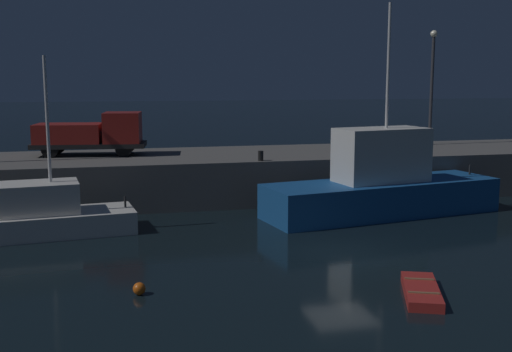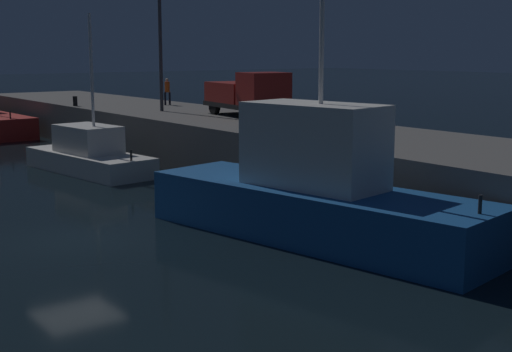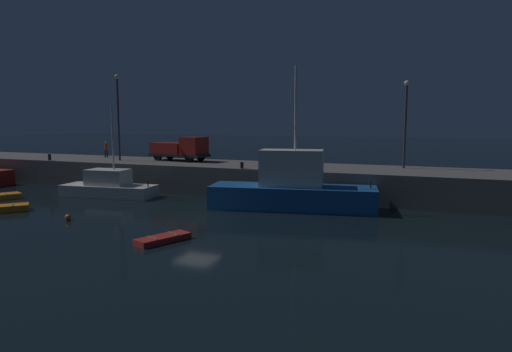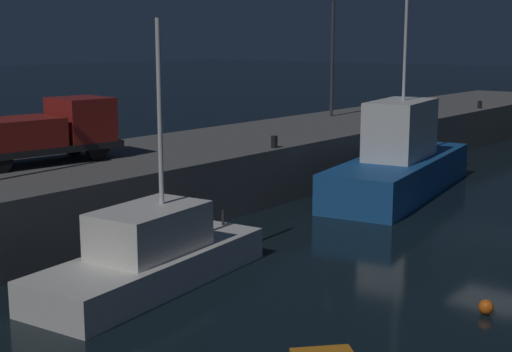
{
  "view_description": "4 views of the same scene",
  "coord_description": "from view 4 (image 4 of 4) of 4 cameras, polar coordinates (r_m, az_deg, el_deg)",
  "views": [
    {
      "loc": [
        -8.45,
        -21.79,
        6.68
      ],
      "look_at": [
        -1.23,
        9.05,
        1.68
      ],
      "focal_mm": 43.94,
      "sensor_mm": 36.0,
      "label": 1
    },
    {
      "loc": [
        20.67,
        -8.4,
        5.86
      ],
      "look_at": [
        0.86,
        6.51,
        1.47
      ],
      "focal_mm": 49.78,
      "sensor_mm": 36.0,
      "label": 2
    },
    {
      "loc": [
        13.83,
        -24.51,
        6.28
      ],
      "look_at": [
        0.39,
        9.18,
        1.87
      ],
      "focal_mm": 31.59,
      "sensor_mm": 36.0,
      "label": 3
    },
    {
      "loc": [
        -25.48,
        -9.51,
        7.03
      ],
      "look_at": [
        -2.25,
        9.24,
        1.41
      ],
      "focal_mm": 51.63,
      "sensor_mm": 36.0,
      "label": 4
    }
  ],
  "objects": [
    {
      "name": "ground_plane",
      "position": [
        28.09,
        17.89,
        -4.36
      ],
      "size": [
        320.0,
        320.0,
        0.0
      ],
      "primitive_type": "plane",
      "color": "black"
    },
    {
      "name": "pier_quay",
      "position": [
        34.29,
        -2.1,
        0.88
      ],
      "size": [
        76.35,
        7.56,
        2.43
      ],
      "color": "#5B5956",
      "rests_on": "ground"
    },
    {
      "name": "fishing_boat_blue",
      "position": [
        34.2,
        11.08,
        1.03
      ],
      "size": [
        12.22,
        5.33,
        10.15
      ],
      "color": "#195193",
      "rests_on": "ground"
    },
    {
      "name": "fishing_boat_orange",
      "position": [
        21.5,
        -8.16,
        -6.15
      ],
      "size": [
        8.21,
        3.56,
        7.58
      ],
      "color": "silver",
      "rests_on": "ground"
    },
    {
      "name": "mooring_buoy_near",
      "position": [
        20.16,
        17.4,
        -9.67
      ],
      "size": [
        0.39,
        0.39,
        0.39
      ],
      "primitive_type": "sphere",
      "color": "orange",
      "rests_on": "ground"
    },
    {
      "name": "lamp_post_east",
      "position": [
        44.06,
        5.95,
        10.12
      ],
      "size": [
        0.44,
        0.44,
        7.16
      ],
      "color": "#38383D",
      "rests_on": "pier_quay"
    },
    {
      "name": "utility_truck",
      "position": [
        28.45,
        -16.2,
        3.34
      ],
      "size": [
        6.31,
        2.97,
        2.36
      ],
      "color": "black",
      "rests_on": "pier_quay"
    },
    {
      "name": "bollard_west",
      "position": [
        51.18,
        16.95,
        5.32
      ],
      "size": [
        0.28,
        0.28,
        0.5
      ],
      "primitive_type": "cylinder",
      "color": "black",
      "rests_on": "pier_quay"
    },
    {
      "name": "bollard_central",
      "position": [
        31.25,
        1.43,
        2.66
      ],
      "size": [
        0.28,
        0.28,
        0.51
      ],
      "primitive_type": "cylinder",
      "color": "black",
      "rests_on": "pier_quay"
    }
  ]
}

